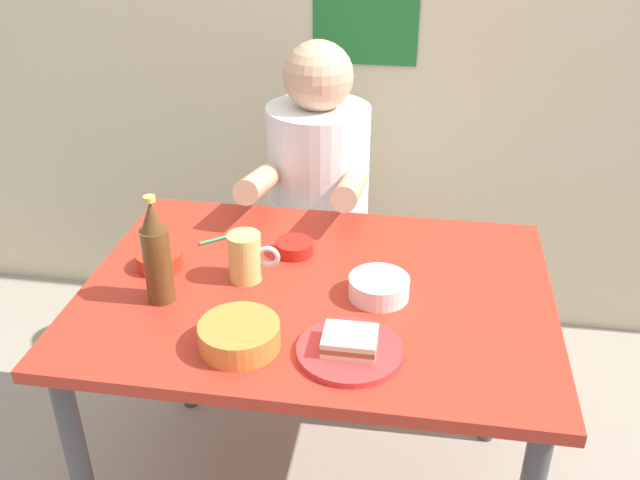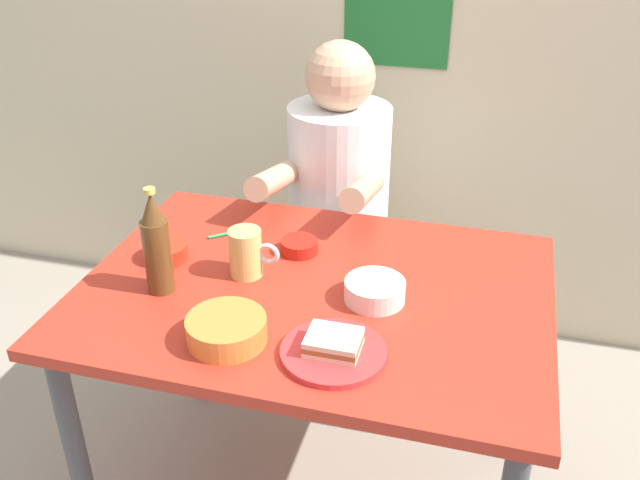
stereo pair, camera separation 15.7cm
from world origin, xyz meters
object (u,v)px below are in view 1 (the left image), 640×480
Objects in this scene: beer_bottle at (157,254)px; sambal_bowl_red at (294,247)px; plate_orange at (350,351)px; sandwich at (350,341)px; dining_table at (317,319)px; beer_mug at (246,257)px; stool at (319,281)px; person_seated at (318,171)px.

sambal_bowl_red is at bearing 44.12° from beer_bottle.
sandwich reaches higher than plate_orange.
dining_table is 0.29m from sandwich.
plate_orange is at bearing -41.51° from beer_mug.
sandwich is (0.11, -0.24, 0.13)m from dining_table.
sandwich is at bearing -76.68° from stool.
plate_orange is 0.38m from beer_mug.
beer_mug is 1.31× the size of sambal_bowl_red.
beer_mug is (-0.07, -0.62, 0.45)m from stool.
beer_mug is at bearing -96.96° from person_seated.
beer_bottle is (-0.34, -0.11, 0.21)m from dining_table.
sambal_bowl_red reaches higher than stool.
person_seated is at bearing 98.99° from dining_table.
stool is 4.09× the size of sandwich.
stool is 1.72× the size of beer_bottle.
dining_table is at bearing -81.17° from stool.
sambal_bowl_red is at bearing -88.14° from stool.
sandwich is at bearing -63.73° from sambal_bowl_red.
beer_mug reaches higher than dining_table.
beer_bottle is at bearing -108.71° from person_seated.
beer_mug is (-0.28, 0.25, 0.03)m from sandwich.
sandwich is 0.42× the size of beer_bottle.
sandwich is (0.21, -0.85, 0.01)m from person_seated.
stool is 0.98m from plate_orange.
beer_bottle is at bearing -108.45° from stool.
person_seated is at bearing 71.29° from beer_bottle.
plate_orange is (0.21, -0.85, -0.02)m from person_seated.
stool is at bearing 98.83° from dining_table.
sambal_bowl_red is (0.26, 0.25, -0.10)m from beer_bottle.
stool is at bearing 103.32° from plate_orange.
dining_table is 8.73× the size of beer_mug.
stool is 0.63m from sambal_bowl_red.
stool is at bearing 103.32° from sandwich.
sambal_bowl_red is (0.02, -0.47, -0.01)m from person_seated.
sandwich is at bearing -16.18° from beer_bottle.
stool is 0.42m from person_seated.
person_seated reaches higher than stool.
person_seated is at bearing 103.49° from sandwich.
sandwich is 0.37m from beer_mug.
plate_orange reaches higher than dining_table.
plate_orange is 0.02m from sandwich.
sambal_bowl_red reaches higher than dining_table.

